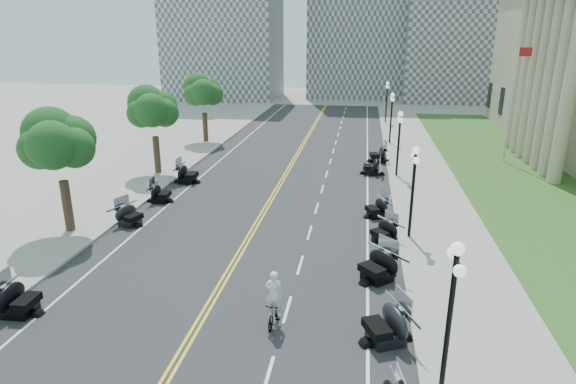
{
  "coord_description": "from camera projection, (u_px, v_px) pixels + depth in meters",
  "views": [
    {
      "loc": [
        5.84,
        -20.68,
        10.52
      ],
      "look_at": [
        1.82,
        4.99,
        2.0
      ],
      "focal_mm": 30.0,
      "sensor_mm": 36.0,
      "label": 1
    }
  ],
  "objects": [
    {
      "name": "flagpole",
      "position": [
        511.0,
        104.0,
        40.0
      ],
      "size": [
        1.1,
        0.2,
        10.0
      ],
      "primitive_type": null,
      "color": "silver",
      "rests_on": "ground"
    },
    {
      "name": "edge_line_north",
      "position": [
        367.0,
        200.0,
        32.0
      ],
      "size": [
        0.12,
        90.0,
        0.0
      ],
      "primitive_type": "cube",
      "color": "white",
      "rests_on": "road"
    },
    {
      "name": "motorcycle_s_7",
      "position": [
        160.0,
        192.0,
        31.56
      ],
      "size": [
        1.98,
        1.98,
        1.32
      ],
      "primitive_type": null,
      "rotation": [
        0.0,
        0.0,
        1.62
      ],
      "color": "black",
      "rests_on": "road"
    },
    {
      "name": "ground",
      "position": [
        236.0,
        260.0,
        23.55
      ],
      "size": [
        160.0,
        160.0,
        0.0
      ],
      "primitive_type": "plane",
      "color": "gray"
    },
    {
      "name": "lane_dash_15",
      "position": [
        340.0,
        128.0,
        56.87
      ],
      "size": [
        0.12,
        2.0,
        0.0
      ],
      "primitive_type": "cube",
      "color": "white",
      "rests_on": "road"
    },
    {
      "name": "bicycle",
      "position": [
        274.0,
        312.0,
        18.24
      ],
      "size": [
        0.6,
        1.69,
        1.0
      ],
      "primitive_type": "imported",
      "rotation": [
        0.0,
        0.0,
        -0.08
      ],
      "color": "#A51414",
      "rests_on": "road"
    },
    {
      "name": "lawn",
      "position": [
        510.0,
        174.0,
        37.86
      ],
      "size": [
        9.0,
        60.0,
        0.1
      ],
      "primitive_type": "cube",
      "color": "#356023",
      "rests_on": "ground"
    },
    {
      "name": "motorcycle_n_6",
      "position": [
        384.0,
        230.0,
        25.54
      ],
      "size": [
        2.54,
        2.54,
        1.26
      ],
      "primitive_type": null,
      "rotation": [
        0.0,
        0.0,
        -0.86
      ],
      "color": "black",
      "rests_on": "road"
    },
    {
      "name": "lane_dash_8",
      "position": [
        317.0,
        208.0,
        30.59
      ],
      "size": [
        0.12,
        2.0,
        0.0
      ],
      "primitive_type": "cube",
      "color": "white",
      "rests_on": "road"
    },
    {
      "name": "motorcycle_s_4",
      "position": [
        18.0,
        298.0,
        18.81
      ],
      "size": [
        2.17,
        2.17,
        1.46
      ],
      "primitive_type": null,
      "rotation": [
        0.0,
        0.0,
        1.61
      ],
      "color": "black",
      "rests_on": "road"
    },
    {
      "name": "motorcycle_s_8",
      "position": [
        187.0,
        173.0,
        35.61
      ],
      "size": [
        2.2,
        2.2,
        1.52
      ],
      "primitive_type": null,
      "rotation": [
        0.0,
        0.0,
        1.58
      ],
      "color": "black",
      "rests_on": "road"
    },
    {
      "name": "street_lamp_1",
      "position": [
        449.0,
        321.0,
        13.97
      ],
      "size": [
        0.5,
        1.2,
        4.9
      ],
      "primitive_type": null,
      "color": "black",
      "rests_on": "sidewalk_north"
    },
    {
      "name": "motorcycle_n_7",
      "position": [
        377.0,
        207.0,
        28.93
      ],
      "size": [
        2.45,
        2.45,
        1.29
      ],
      "primitive_type": null,
      "rotation": [
        0.0,
        0.0,
        -1.13
      ],
      "color": "black",
      "rests_on": "road"
    },
    {
      "name": "centerline_yellow_a",
      "position": [
        271.0,
        196.0,
        32.95
      ],
      "size": [
        0.12,
        90.0,
        0.0
      ],
      "primitive_type": "cube",
      "color": "yellow",
      "rests_on": "road"
    },
    {
      "name": "lane_dash_18",
      "position": [
        344.0,
        112.0,
        68.14
      ],
      "size": [
        0.12,
        2.0,
        0.0
      ],
      "primitive_type": "cube",
      "color": "white",
      "rests_on": "road"
    },
    {
      "name": "street_lamp_4",
      "position": [
        391.0,
        118.0,
        47.76
      ],
      "size": [
        0.5,
        1.2,
        4.9
      ],
      "primitive_type": null,
      "color": "black",
      "rests_on": "sidewalk_north"
    },
    {
      "name": "lane_dash_16",
      "position": [
        342.0,
        122.0,
        60.63
      ],
      "size": [
        0.12,
        2.0,
        0.0
      ],
      "primitive_type": "cube",
      "color": "white",
      "rests_on": "road"
    },
    {
      "name": "lane_dash_14",
      "position": [
        338.0,
        134.0,
        53.12
      ],
      "size": [
        0.12,
        2.0,
        0.0
      ],
      "primitive_type": "cube",
      "color": "white",
      "rests_on": "road"
    },
    {
      "name": "lane_dash_13",
      "position": [
        336.0,
        142.0,
        49.36
      ],
      "size": [
        0.12,
        2.0,
        0.0
      ],
      "primitive_type": "cube",
      "color": "white",
      "rests_on": "road"
    },
    {
      "name": "distant_block_a",
      "position": [
        224.0,
        19.0,
        80.35
      ],
      "size": [
        18.0,
        14.0,
        26.0
      ],
      "primitive_type": "cube",
      "color": "gray",
      "rests_on": "ground"
    },
    {
      "name": "centerline_yellow_b",
      "position": [
        275.0,
        196.0,
        32.92
      ],
      "size": [
        0.12,
        90.0,
        0.0
      ],
      "primitive_type": "cube",
      "color": "yellow",
      "rests_on": "road"
    },
    {
      "name": "lane_dash_9",
      "position": [
        322.0,
        189.0,
        34.34
      ],
      "size": [
        0.12,
        2.0,
        0.0
      ],
      "primitive_type": "cube",
      "color": "white",
      "rests_on": "road"
    },
    {
      "name": "motorcycle_n_4",
      "position": [
        386.0,
        323.0,
        17.09
      ],
      "size": [
        2.92,
        2.92,
        1.54
      ],
      "primitive_type": null,
      "rotation": [
        0.0,
        0.0,
        -1.14
      ],
      "color": "black",
      "rests_on": "road"
    },
    {
      "name": "sidewalk_south",
      "position": [
        129.0,
        188.0,
        34.46
      ],
      "size": [
        5.0,
        90.0,
        0.15
      ],
      "primitive_type": "cube",
      "color": "#9E9991",
      "rests_on": "ground"
    },
    {
      "name": "lane_dash_17",
      "position": [
        343.0,
        117.0,
        64.38
      ],
      "size": [
        0.12,
        2.0,
        0.0
      ],
      "primitive_type": "cube",
      "color": "white",
      "rests_on": "road"
    },
    {
      "name": "tree_2",
      "position": [
        59.0,
        149.0,
        25.42
      ],
      "size": [
        4.8,
        4.8,
        9.2
      ],
      "primitive_type": null,
      "color": "#235619",
      "rests_on": "sidewalk_south"
    },
    {
      "name": "lane_dash_5",
      "position": [
        287.0,
        309.0,
        19.32
      ],
      "size": [
        0.12,
        2.0,
        0.0
      ],
      "primitive_type": "cube",
      "color": "white",
      "rests_on": "road"
    },
    {
      "name": "edge_line_south",
      "position": [
        184.0,
        191.0,
        33.88
      ],
      "size": [
        0.12,
        90.0,
        0.0
      ],
      "primitive_type": "cube",
      "color": "white",
      "rests_on": "road"
    },
    {
      "name": "lane_dash_4",
      "position": [
        268.0,
        376.0,
        15.57
      ],
      "size": [
        0.12,
        2.0,
        0.0
      ],
      "primitive_type": "cube",
      "color": "white",
      "rests_on": "road"
    },
    {
      "name": "cyclist_rider",
      "position": [
        274.0,
        278.0,
        17.79
      ],
      "size": [
        0.68,
        0.45,
        1.88
      ],
      "primitive_type": "imported",
      "rotation": [
        0.0,
        0.0,
        3.14
      ],
      "color": "white",
      "rests_on": "bicycle"
    },
    {
      "name": "motorcycle_n_10",
      "position": [
        378.0,
        154.0,
        41.46
      ],
      "size": [
        2.43,
        2.43,
        1.52
      ],
      "primitive_type": null,
      "rotation": [
        0.0,
        0.0,
        -1.44
      ],
      "color": "black",
      "rests_on": "road"
    },
    {
      "name": "sidewalk_north",
      "position": [
        431.0,
        203.0,
        31.37
      ],
      "size": [
        5.0,
        90.0,
        0.15
      ],
      "primitive_type": "cube",
      "color": "#9E9991",
      "rests_on": "ground"
    },
    {
      "name": "motorcycle_n_5",
      "position": [
        378.0,
        265.0,
        21.42
      ],
      "size": [
        3.1,
        3.1,
        1.54
      ],
      "primitive_type": null,
      "rotation": [
        0.0,
        0.0,
        -0.8
      ],
      "color": "black",
      "rests_on": "road"
    },
    {
      "name": "motorcycle_n_9",
      "position": [
        372.0,
        165.0,
        37.8
      ],
      "size": [
        2.2,
        2.2,
        1.48
      ],
      "primitive_type": null,
      "rotation": [
        0.0,
        0.0,
        -1.61
      ],
      "color": "black",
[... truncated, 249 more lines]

